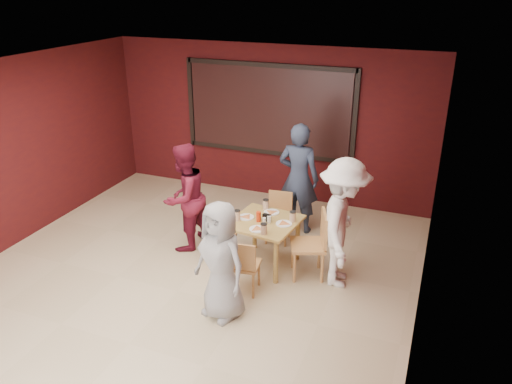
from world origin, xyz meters
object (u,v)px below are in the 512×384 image
at_px(chair_back, 279,214).
at_px(diner_front, 221,261).
at_px(diner_right, 343,224).
at_px(diner_back, 299,178).
at_px(dining_table, 265,226).
at_px(diner_left, 185,197).
at_px(chair_left, 219,231).
at_px(chair_front, 243,264).
at_px(chair_right, 314,241).

distance_m(chair_back, diner_front, 2.10).
xyz_separation_m(diner_front, diner_right, (1.18, 1.23, 0.13)).
xyz_separation_m(diner_front, diner_back, (0.19, 2.50, 0.15)).
bearing_deg(dining_table, diner_left, 177.36).
relative_size(dining_table, chair_left, 1.27).
xyz_separation_m(chair_front, diner_right, (1.11, 0.72, 0.44)).
relative_size(chair_left, diner_front, 0.52).
bearing_deg(chair_right, chair_back, 133.69).
relative_size(chair_left, chair_right, 0.82).
height_order(chair_left, chair_right, chair_right).
xyz_separation_m(diner_front, diner_left, (-1.22, 1.34, 0.07)).
distance_m(chair_left, chair_right, 1.42).
bearing_deg(chair_back, chair_left, -125.63).
xyz_separation_m(diner_back, diner_left, (-1.41, -1.16, -0.08)).
xyz_separation_m(chair_left, diner_right, (1.79, 0.02, 0.45)).
bearing_deg(diner_back, chair_left, 59.32).
distance_m(diner_back, diner_left, 1.83).
xyz_separation_m(chair_right, diner_front, (-0.80, -1.26, 0.21)).
bearing_deg(diner_right, chair_front, 115.11).
distance_m(chair_front, chair_back, 1.58).
xyz_separation_m(dining_table, diner_right, (1.10, -0.05, 0.27)).
bearing_deg(diner_front, chair_right, 78.25).
relative_size(dining_table, chair_front, 1.26).
bearing_deg(diner_right, chair_back, 45.90).
height_order(chair_front, diner_back, diner_back).
bearing_deg(diner_front, diner_left, 153.25).
xyz_separation_m(chair_front, diner_back, (0.12, 1.99, 0.46)).
height_order(dining_table, chair_left, dining_table).
height_order(chair_right, diner_back, diner_back).
xyz_separation_m(chair_back, diner_back, (0.18, 0.42, 0.46)).
bearing_deg(diner_right, diner_front, 128.18).
bearing_deg(chair_back, chair_right, -46.31).
relative_size(chair_back, diner_front, 0.52).
height_order(diner_front, diner_right, diner_right).
distance_m(chair_left, diner_front, 1.39).
bearing_deg(diner_right, chair_left, 82.80).
distance_m(diner_front, diner_left, 1.81).
distance_m(chair_right, diner_back, 1.43).
bearing_deg(diner_right, dining_table, 79.48).
xyz_separation_m(chair_back, diner_left, (-1.24, -0.74, 0.39)).
distance_m(chair_right, diner_right, 0.51).
bearing_deg(chair_right, chair_front, -134.30).
height_order(chair_left, diner_back, diner_back).
xyz_separation_m(chair_left, diner_front, (0.61, -1.20, 0.31)).
height_order(chair_back, chair_right, chair_right).
bearing_deg(chair_front, dining_table, 89.60).
xyz_separation_m(diner_back, diner_right, (0.99, -1.27, -0.02)).
bearing_deg(chair_front, diner_front, -97.90).
relative_size(chair_front, diner_right, 0.44).
relative_size(chair_front, diner_front, 0.52).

